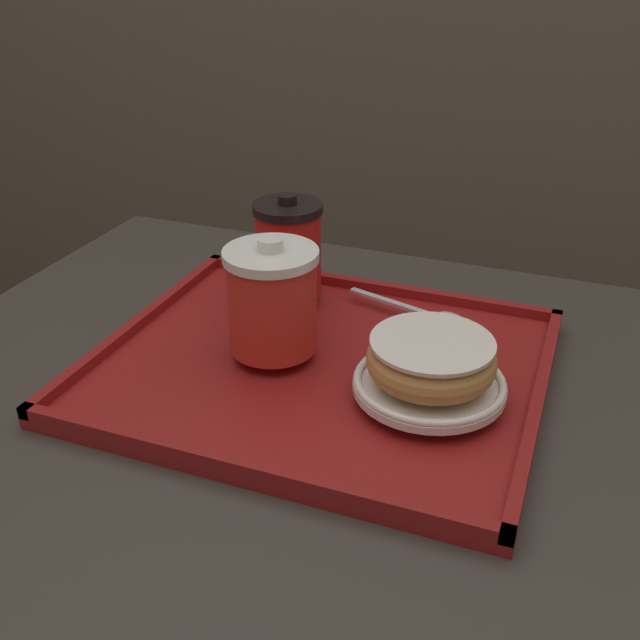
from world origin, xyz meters
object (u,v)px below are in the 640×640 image
(coffee_cup_rear, at_px, (288,248))
(spoon, at_px, (432,314))
(donut_chocolate_glazed, at_px, (432,357))
(coffee_cup_front, at_px, (272,299))

(coffee_cup_rear, relative_size, spoon, 0.82)
(donut_chocolate_glazed, bearing_deg, coffee_cup_rear, 145.33)
(coffee_cup_front, distance_m, coffee_cup_rear, 0.13)
(coffee_cup_front, bearing_deg, coffee_cup_rear, 105.84)
(coffee_cup_front, height_order, spoon, coffee_cup_front)
(coffee_cup_rear, bearing_deg, coffee_cup_front, -74.16)
(coffee_cup_front, bearing_deg, spoon, 41.59)
(coffee_cup_rear, height_order, spoon, coffee_cup_rear)
(coffee_cup_rear, xyz_separation_m, donut_chocolate_glazed, (0.21, -0.14, -0.02))
(donut_chocolate_glazed, relative_size, spoon, 0.82)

